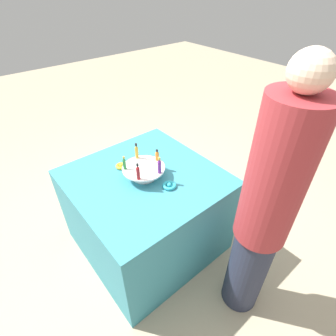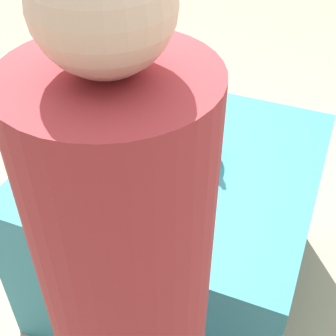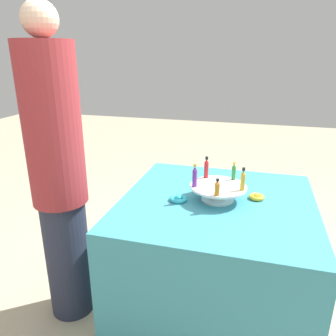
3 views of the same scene
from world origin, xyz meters
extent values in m
plane|color=tan|center=(0.00, 0.00, 0.00)|extent=(12.00, 12.00, 0.00)
cube|color=teal|center=(0.00, 0.00, 0.38)|extent=(1.06, 1.06, 0.76)
cylinder|color=white|center=(0.00, 0.00, 0.77)|extent=(0.18, 0.18, 0.01)
cylinder|color=white|center=(0.00, 0.00, 0.80)|extent=(0.10, 0.10, 0.07)
cylinder|color=white|center=(0.00, 0.00, 0.84)|extent=(0.32, 0.32, 0.01)
cylinder|color=#B21E23|center=(-0.09, 0.10, 0.89)|extent=(0.03, 0.03, 0.09)
cone|color=#B21E23|center=(-0.09, 0.10, 0.95)|extent=(0.02, 0.02, 0.02)
cylinder|color=black|center=(-0.09, 0.10, 0.97)|extent=(0.02, 0.02, 0.02)
cylinder|color=#702D93|center=(-0.12, -0.05, 0.90)|extent=(0.03, 0.03, 0.09)
cone|color=#702D93|center=(-0.12, -0.05, 0.95)|extent=(0.03, 0.03, 0.02)
cylinder|color=gold|center=(-0.12, -0.05, 0.97)|extent=(0.02, 0.02, 0.02)
cylinder|color=orange|center=(0.01, -0.13, 0.88)|extent=(0.03, 0.03, 0.07)
cone|color=orange|center=(0.01, -0.13, 0.92)|extent=(0.03, 0.03, 0.01)
cylinder|color=black|center=(0.01, -0.13, 0.93)|extent=(0.02, 0.02, 0.01)
cylinder|color=gold|center=(0.13, -0.03, 0.89)|extent=(0.03, 0.03, 0.09)
cone|color=gold|center=(0.13, -0.03, 0.95)|extent=(0.02, 0.02, 0.02)
cylinder|color=black|center=(0.13, -0.03, 0.97)|extent=(0.02, 0.02, 0.02)
cylinder|color=#288438|center=(0.07, 0.11, 0.89)|extent=(0.02, 0.02, 0.08)
cone|color=#288438|center=(0.07, 0.11, 0.93)|extent=(0.02, 0.02, 0.02)
cylinder|color=gold|center=(0.07, 0.11, 0.95)|extent=(0.01, 0.01, 0.01)
torus|color=#2DB7CC|center=(-0.21, -0.07, 0.77)|extent=(0.10, 0.10, 0.02)
sphere|color=#2DB7CC|center=(-0.21, -0.07, 0.78)|extent=(0.03, 0.03, 0.03)
torus|color=gold|center=(0.21, 0.07, 0.77)|extent=(0.09, 0.09, 0.02)
sphere|color=gold|center=(0.21, 0.07, 0.78)|extent=(0.03, 0.03, 0.03)
cylinder|color=#282D42|center=(-0.86, -0.23, 0.37)|extent=(0.26, 0.26, 0.75)
cylinder|color=#9E2D33|center=(-0.86, -0.23, 1.18)|extent=(0.30, 0.30, 0.86)
sphere|color=beige|center=(-0.86, -0.23, 1.70)|extent=(0.18, 0.18, 0.18)
camera|label=1|loc=(-1.29, 0.84, 2.00)|focal=28.00mm
camera|label=2|loc=(-1.32, -0.50, 1.89)|focal=50.00mm
camera|label=3|loc=(0.18, -1.69, 1.54)|focal=35.00mm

